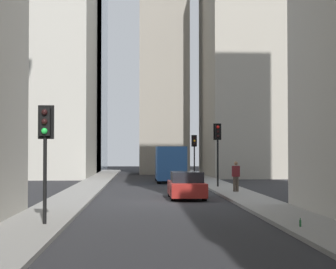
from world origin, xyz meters
TOP-DOWN VIEW (x-y plane):
  - ground_plane at (0.00, 0.00)m, footprint 135.00×135.00m
  - sidewalk_right at (0.00, 4.50)m, footprint 90.00×2.20m
  - sidewalk_left at (0.00, -4.50)m, footprint 90.00×2.20m
  - building_left_far at (29.36, -10.60)m, footprint 14.07×10.00m
  - building_right_far at (30.78, 10.59)m, footprint 19.43×10.50m
  - church_spire at (35.23, -1.59)m, footprint 5.87×5.87m
  - delivery_truck at (18.12, -1.40)m, footprint 6.46×2.25m
  - sedan_red at (1.72, -1.40)m, footprint 4.30×1.78m
  - traffic_light_foreground at (-9.57, 4.08)m, footprint 0.43×0.52m
  - traffic_light_midblock at (9.88, -4.14)m, footprint 0.43×0.52m
  - traffic_light_far_junction at (26.33, -4.13)m, footprint 0.43×0.52m
  - pedestrian at (5.00, -4.53)m, footprint 0.26×0.44m
  - discarded_bottle at (-10.65, -3.93)m, footprint 0.07×0.07m

SIDE VIEW (x-z plane):
  - ground_plane at x=0.00m, z-range 0.00..0.00m
  - sidewalk_right at x=0.00m, z-range 0.00..0.14m
  - sidewalk_left at x=0.00m, z-range 0.00..0.14m
  - discarded_bottle at x=-10.65m, z-range 0.11..0.38m
  - sedan_red at x=1.72m, z-range -0.04..1.37m
  - pedestrian at x=5.00m, z-range 0.22..1.97m
  - delivery_truck at x=18.12m, z-range 0.04..2.88m
  - traffic_light_foreground at x=-9.57m, z-range 1.04..4.87m
  - traffic_light_far_junction at x=26.33m, z-range 1.05..4.93m
  - traffic_light_midblock at x=9.88m, z-range 1.12..5.31m
  - building_left_far at x=29.36m, z-range 0.00..24.95m
  - building_right_far at x=30.78m, z-range 0.01..26.62m
  - church_spire at x=35.23m, z-range 0.81..36.92m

